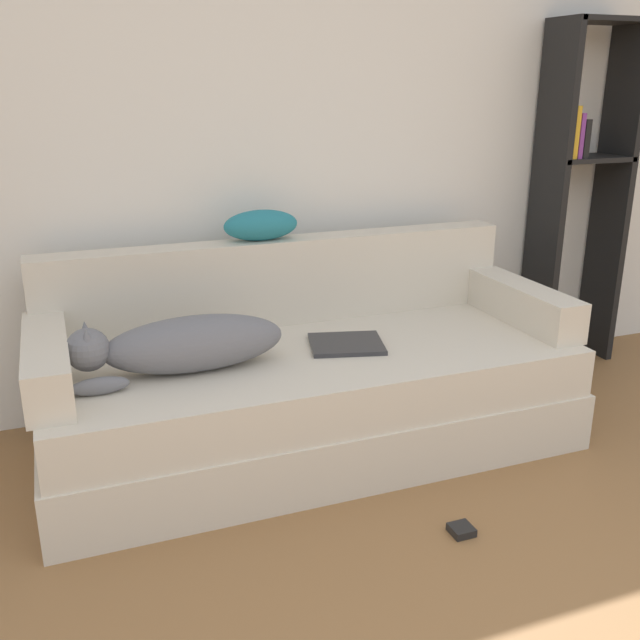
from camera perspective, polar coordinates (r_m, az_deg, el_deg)
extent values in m
cube|color=silver|center=(3.29, -3.20, 16.90)|extent=(7.06, 0.06, 2.70)
cube|color=beige|center=(2.97, -0.69, -7.90)|extent=(2.12, 0.89, 0.24)
cube|color=beige|center=(2.88, -0.64, -4.14)|extent=(2.08, 0.85, 0.19)
cube|color=beige|center=(3.13, -3.10, 3.18)|extent=(2.08, 0.15, 0.37)
cube|color=beige|center=(2.66, -21.01, -3.16)|extent=(0.15, 0.70, 0.17)
cube|color=beige|center=(3.27, 15.76, 1.35)|extent=(0.15, 0.70, 0.17)
ellipsoid|color=slate|center=(2.64, -9.97, -1.87)|extent=(0.66, 0.22, 0.21)
sphere|color=slate|center=(2.60, -18.09, -2.28)|extent=(0.15, 0.15, 0.15)
cone|color=slate|center=(2.54, -18.16, -1.39)|extent=(0.05, 0.05, 0.07)
cone|color=slate|center=(2.62, -18.27, -0.80)|extent=(0.05, 0.05, 0.07)
ellipsoid|color=slate|center=(2.54, -17.21, -5.07)|extent=(0.20, 0.06, 0.06)
cube|color=#2D2D30|center=(2.87, 2.12, -1.93)|extent=(0.34, 0.31, 0.02)
ellipsoid|color=teal|center=(3.05, -4.75, 7.57)|extent=(0.32, 0.14, 0.13)
cube|color=black|center=(3.82, 17.73, 8.99)|extent=(0.04, 0.26, 1.73)
cube|color=black|center=(4.08, 22.32, 9.06)|extent=(0.04, 0.26, 1.73)
cube|color=black|center=(3.91, 21.57, 21.42)|extent=(0.43, 0.26, 0.02)
cube|color=black|center=(3.92, 20.44, 12.02)|extent=(0.43, 0.26, 0.02)
cube|color=gold|center=(3.80, 18.94, 14.07)|extent=(0.03, 0.20, 0.25)
cube|color=#753384|center=(3.82, 19.28, 13.80)|extent=(0.02, 0.20, 0.21)
cube|color=black|center=(3.84, 19.66, 13.56)|extent=(0.03, 0.20, 0.18)
cube|color=black|center=(2.54, 11.25, -16.15)|extent=(0.08, 0.08, 0.03)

